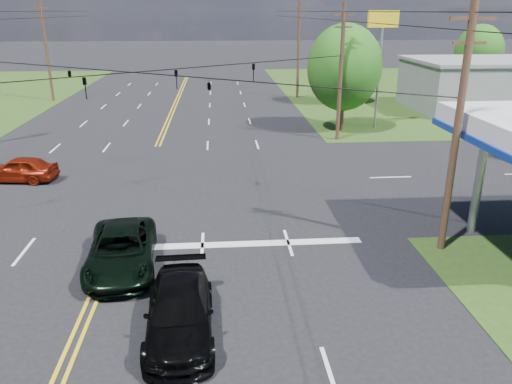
{
  "coord_description": "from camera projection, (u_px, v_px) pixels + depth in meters",
  "views": [
    {
      "loc": [
        4.25,
        -14.31,
        8.94
      ],
      "look_at": [
        5.83,
        6.0,
        1.53
      ],
      "focal_mm": 35.0,
      "sensor_mm": 36.0,
      "label": 1
    }
  ],
  "objects": [
    {
      "name": "ground",
      "position": [
        142.0,
        184.0,
        27.4
      ],
      "size": [
        280.0,
        280.0,
        0.0
      ],
      "primitive_type": "plane",
      "color": "black",
      "rests_on": "ground"
    },
    {
      "name": "grass_ne",
      "position": [
        473.0,
        90.0,
        59.94
      ],
      "size": [
        46.0,
        48.0,
        0.03
      ],
      "primitive_type": "cube",
      "color": "#274215",
      "rests_on": "ground"
    },
    {
      "name": "stop_bar",
      "position": [
        239.0,
        244.0,
        20.27
      ],
      "size": [
        10.0,
        0.5,
        0.02
      ],
      "primitive_type": "cube",
      "color": "silver",
      "rests_on": "ground"
    },
    {
      "name": "retail_ne",
      "position": [
        487.0,
        86.0,
        47.58
      ],
      "size": [
        14.0,
        10.0,
        4.4
      ],
      "primitive_type": "cube",
      "color": "slate",
      "rests_on": "ground"
    },
    {
      "name": "pole_se",
      "position": [
        457.0,
        128.0,
        18.24
      ],
      "size": [
        1.6,
        0.28,
        9.5
      ],
      "color": "#472D1E",
      "rests_on": "ground"
    },
    {
      "name": "pole_ne",
      "position": [
        341.0,
        72.0,
        35.1
      ],
      "size": [
        1.6,
        0.28,
        9.5
      ],
      "color": "#472D1E",
      "rests_on": "ground"
    },
    {
      "name": "pole_left_far",
      "position": [
        47.0,
        50.0,
        50.91
      ],
      "size": [
        1.6,
        0.28,
        10.0
      ],
      "color": "#472D1E",
      "rests_on": "ground"
    },
    {
      "name": "pole_right_far",
      "position": [
        298.0,
        49.0,
        52.81
      ],
      "size": [
        1.6,
        0.28,
        10.0
      ],
      "color": "#472D1E",
      "rests_on": "ground"
    },
    {
      "name": "span_wire_signals",
      "position": [
        133.0,
        72.0,
        25.35
      ],
      "size": [
        26.0,
        18.0,
        1.13
      ],
      "color": "black",
      "rests_on": "ground"
    },
    {
      "name": "power_lines",
      "position": [
        121.0,
        19.0,
        22.58
      ],
      "size": [
        26.04,
        100.0,
        0.64
      ],
      "color": "black",
      "rests_on": "ground"
    },
    {
      "name": "tree_right_a",
      "position": [
        344.0,
        68.0,
        38.0
      ],
      "size": [
        5.7,
        5.7,
        8.18
      ],
      "color": "#472D1E",
      "rests_on": "ground"
    },
    {
      "name": "tree_right_b",
      "position": [
        339.0,
        61.0,
        49.65
      ],
      "size": [
        4.94,
        4.94,
        7.09
      ],
      "color": "#472D1E",
      "rests_on": "ground"
    },
    {
      "name": "tree_far_r",
      "position": [
        479.0,
        52.0,
        56.44
      ],
      "size": [
        5.32,
        5.32,
        7.63
      ],
      "color": "#472D1E",
      "rests_on": "ground"
    },
    {
      "name": "pickup_dkgreen",
      "position": [
        121.0,
        250.0,
        18.2
      ],
      "size": [
        2.82,
        5.34,
        1.43
      ],
      "primitive_type": "imported",
      "rotation": [
        0.0,
        0.0,
        0.09
      ],
      "color": "black",
      "rests_on": "ground"
    },
    {
      "name": "suv_black",
      "position": [
        180.0,
        312.0,
        14.5
      ],
      "size": [
        2.13,
        4.88,
        1.4
      ],
      "primitive_type": "imported",
      "rotation": [
        0.0,
        0.0,
        0.04
      ],
      "color": "black",
      "rests_on": "ground"
    },
    {
      "name": "sedan_red",
      "position": [
        19.0,
        169.0,
        27.6
      ],
      "size": [
        4.27,
        2.16,
        1.39
      ],
      "primitive_type": "imported",
      "rotation": [
        0.0,
        0.0,
        -1.7
      ],
      "color": "maroon",
      "rests_on": "ground"
    },
    {
      "name": "polesign_ne",
      "position": [
        382.0,
        36.0,
        38.24
      ],
      "size": [
        2.48,
        0.56,
        8.98
      ],
      "color": "#A5A5AA",
      "rests_on": "ground"
    }
  ]
}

